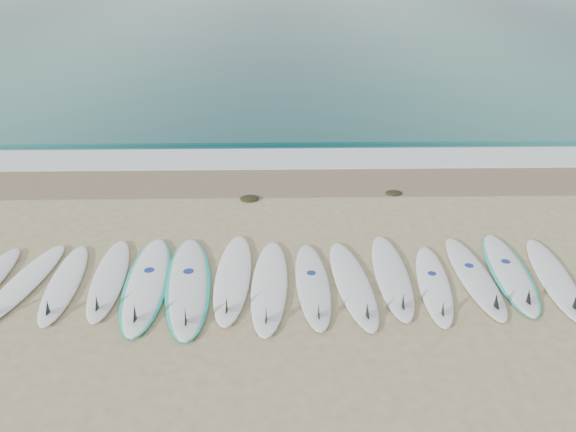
{
  "coord_description": "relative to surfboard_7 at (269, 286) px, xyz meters",
  "views": [
    {
      "loc": [
        0.11,
        -7.49,
        4.85
      ],
      "look_at": [
        0.29,
        1.54,
        0.4
      ],
      "focal_mm": 35.0,
      "sensor_mm": 36.0,
      "label": 1
    }
  ],
  "objects": [
    {
      "name": "ground",
      "position": [
        0.04,
        0.21,
        -0.06
      ],
      "size": [
        120.0,
        120.0,
        0.0
      ],
      "primitive_type": "plane",
      "color": "tan"
    },
    {
      "name": "ocean",
      "position": [
        0.04,
        32.71,
        -0.04
      ],
      "size": [
        120.0,
        55.0,
        0.03
      ],
      "primitive_type": "cube",
      "color": "#1D5756",
      "rests_on": "ground"
    },
    {
      "name": "wet_sand_band",
      "position": [
        0.04,
        4.31,
        -0.05
      ],
      "size": [
        120.0,
        1.8,
        0.01
      ],
      "primitive_type": "cube",
      "color": "#75634E",
      "rests_on": "ground"
    },
    {
      "name": "foam_band",
      "position": [
        0.04,
        5.71,
        -0.04
      ],
      "size": [
        120.0,
        1.4,
        0.04
      ],
      "primitive_type": "cube",
      "color": "silver",
      "rests_on": "ground"
    },
    {
      "name": "wave_crest",
      "position": [
        0.04,
        7.21,
        -0.01
      ],
      "size": [
        120.0,
        1.0,
        0.1
      ],
      "primitive_type": "cube",
      "color": "#1D5756",
      "rests_on": "ground"
    },
    {
      "name": "surfboard_1",
      "position": [
        -3.85,
        0.14,
        -0.01
      ],
      "size": [
        0.86,
        2.47,
        0.31
      ],
      "rotation": [
        0.0,
        0.0,
        -0.15
      ],
      "color": "white",
      "rests_on": "ground"
    },
    {
      "name": "surfboard_2",
      "position": [
        -3.2,
        0.13,
        -0.01
      ],
      "size": [
        0.66,
        2.36,
        0.3
      ],
      "rotation": [
        0.0,
        0.0,
        0.08
      ],
      "color": "white",
      "rests_on": "ground"
    },
    {
      "name": "surfboard_3",
      "position": [
        -2.54,
        0.25,
        -0.01
      ],
      "size": [
        0.71,
        2.48,
        0.31
      ],
      "rotation": [
        0.0,
        0.0,
        0.08
      ],
      "color": "white",
      "rests_on": "ground"
    },
    {
      "name": "surfboard_4",
      "position": [
        -1.92,
        0.13,
        -0.01
      ],
      "size": [
        0.84,
        2.87,
        0.36
      ],
      "rotation": [
        0.0,
        0.0,
        0.06
      ],
      "color": "white",
      "rests_on": "ground"
    },
    {
      "name": "surfboard_5",
      "position": [
        -1.26,
        0.07,
        -0.0
      ],
      "size": [
        1.03,
        2.98,
        0.37
      ],
      "rotation": [
        0.0,
        0.0,
        0.11
      ],
      "color": "white",
      "rests_on": "ground"
    },
    {
      "name": "surfboard_6",
      "position": [
        -0.58,
        0.25,
        -0.0
      ],
      "size": [
        0.61,
        2.69,
        0.34
      ],
      "rotation": [
        0.0,
        0.0,
        -0.02
      ],
      "color": "white",
      "rests_on": "ground"
    },
    {
      "name": "surfboard_7",
      "position": [
        0.0,
        0.0,
        0.0
      ],
      "size": [
        0.66,
        2.7,
        0.34
      ],
      "rotation": [
        0.0,
        0.0,
        -0.04
      ],
      "color": "white",
      "rests_on": "ground"
    },
    {
      "name": "surfboard_8",
      "position": [
        0.68,
        0.02,
        -0.0
      ],
      "size": [
        0.6,
        2.49,
        0.32
      ],
      "rotation": [
        0.0,
        0.0,
        0.03
      ],
      "color": "silver",
      "rests_on": "ground"
    },
    {
      "name": "surfboard_9",
      "position": [
        1.3,
        0.03,
        -0.0
      ],
      "size": [
        0.78,
        2.6,
        0.33
      ],
      "rotation": [
        0.0,
        0.0,
        0.1
      ],
      "color": "white",
      "rests_on": "ground"
    },
    {
      "name": "surfboard_10",
      "position": [
        1.95,
        0.25,
        -0.0
      ],
      "size": [
        0.58,
        2.58,
        0.33
      ],
      "rotation": [
        0.0,
        0.0,
        -0.02
      ],
      "color": "white",
      "rests_on": "ground"
    },
    {
      "name": "surfboard_11",
      "position": [
        2.56,
        -0.01,
        -0.01
      ],
      "size": [
        0.74,
        2.36,
        0.3
      ],
      "rotation": [
        0.0,
        0.0,
        -0.11
      ],
      "color": "white",
      "rests_on": "ground"
    },
    {
      "name": "surfboard_12",
      "position": [
        3.26,
        0.19,
        -0.0
      ],
      "size": [
        0.57,
        2.5,
        0.32
      ],
      "rotation": [
        0.0,
        0.0,
        0.02
      ],
      "color": "white",
      "rests_on": "ground"
    },
    {
      "name": "surfboard_13",
      "position": [
        3.87,
        0.34,
        -0.01
      ],
      "size": [
        0.84,
        2.58,
        0.32
      ],
      "rotation": [
        0.0,
        0.0,
        -0.09
      ],
      "color": "white",
      "rests_on": "ground"
    },
    {
      "name": "surfboard_14",
      "position": [
        4.52,
        0.14,
        -0.0
      ],
      "size": [
        0.82,
        2.53,
        0.32
      ],
      "rotation": [
        0.0,
        0.0,
        -0.13
      ],
      "color": "white",
      "rests_on": "ground"
    },
    {
      "name": "seaweed_near",
      "position": [
        -0.45,
        3.34,
        -0.02
      ],
      "size": [
        0.4,
        0.31,
        0.08
      ],
      "primitive_type": "ellipsoid",
      "color": "black",
      "rests_on": "ground"
    },
    {
      "name": "seaweed_far",
      "position": [
        2.6,
        3.57,
        -0.03
      ],
      "size": [
        0.35,
        0.27,
        0.07
      ],
      "primitive_type": "ellipsoid",
      "color": "black",
      "rests_on": "ground"
    }
  ]
}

